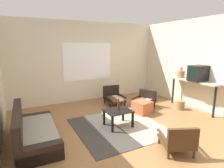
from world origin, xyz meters
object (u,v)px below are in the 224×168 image
(glass_bottle, at_px, (119,105))
(crt_television, at_px, (198,73))
(console_shelf, at_px, (193,84))
(ottoman_orange, at_px, (142,107))
(armchair_by_window, at_px, (113,97))
(armchair_corner, at_px, (145,99))
(coffee_table, at_px, (118,113))
(armchair_striped_foreground, at_px, (178,140))
(clay_vase, at_px, (181,74))
(wicker_basket, at_px, (180,105))
(couch, at_px, (33,132))

(glass_bottle, bearing_deg, crt_television, -4.83)
(console_shelf, bearing_deg, ottoman_orange, 164.83)
(console_shelf, relative_size, crt_television, 3.09)
(armchair_by_window, distance_m, crt_television, 2.66)
(armchair_corner, bearing_deg, crt_television, -41.96)
(coffee_table, xyz_separation_m, armchair_by_window, (0.72, 1.58, -0.08))
(coffee_table, bearing_deg, armchair_by_window, 65.64)
(crt_television, bearing_deg, coffee_table, 176.93)
(ottoman_orange, height_order, crt_television, crt_television)
(armchair_striped_foreground, distance_m, clay_vase, 2.99)
(clay_vase, distance_m, glass_bottle, 2.58)
(armchair_corner, distance_m, glass_bottle, 1.62)
(armchair_by_window, distance_m, wicker_basket, 2.11)
(crt_television, relative_size, wicker_basket, 2.01)
(couch, relative_size, wicker_basket, 6.88)
(wicker_basket, bearing_deg, glass_bottle, -177.46)
(ottoman_orange, distance_m, console_shelf, 1.68)
(couch, height_order, ottoman_orange, couch)
(armchair_striped_foreground, relative_size, clay_vase, 2.31)
(coffee_table, relative_size, crt_television, 1.21)
(ottoman_orange, bearing_deg, armchair_striped_foreground, -108.43)
(coffee_table, bearing_deg, clay_vase, 10.74)
(couch, relative_size, ottoman_orange, 3.89)
(armchair_by_window, distance_m, clay_vase, 2.27)
(couch, relative_size, console_shelf, 1.11)
(ottoman_orange, xyz_separation_m, glass_bottle, (-0.98, -0.36, 0.33))
(couch, xyz_separation_m, wicker_basket, (4.15, 0.02, -0.09))
(console_shelf, relative_size, glass_bottle, 6.30)
(couch, bearing_deg, ottoman_orange, 5.59)
(armchair_striped_foreground, bearing_deg, couch, 144.84)
(armchair_striped_foreground, bearing_deg, ottoman_orange, 71.57)
(wicker_basket, bearing_deg, clay_vase, 49.34)
(couch, bearing_deg, wicker_basket, 0.32)
(crt_television, height_order, wicker_basket, crt_television)
(clay_vase, bearing_deg, ottoman_orange, -178.14)
(couch, bearing_deg, clay_vase, 4.32)
(couch, relative_size, armchair_striped_foreground, 2.31)
(coffee_table, xyz_separation_m, wicker_basket, (2.28, 0.17, -0.20))
(crt_television, bearing_deg, couch, 176.29)
(armchair_striped_foreground, bearing_deg, glass_bottle, 103.00)
(console_shelf, bearing_deg, armchair_corner, 143.14)
(clay_vase, bearing_deg, wicker_basket, -130.66)
(armchair_corner, height_order, console_shelf, console_shelf)
(glass_bottle, bearing_deg, armchair_corner, 29.05)
(armchair_by_window, bearing_deg, armchair_striped_foreground, -95.80)
(armchair_striped_foreground, relative_size, console_shelf, 0.48)
(armchair_by_window, bearing_deg, couch, -151.04)
(couch, distance_m, wicker_basket, 4.15)
(console_shelf, relative_size, clay_vase, 4.83)
(wicker_basket, bearing_deg, armchair_by_window, 137.98)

